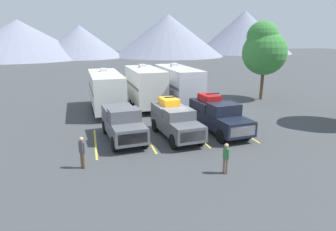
# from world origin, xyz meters

# --- Properties ---
(ground_plane) EXTENTS (240.00, 240.00, 0.00)m
(ground_plane) POSITION_xyz_m (0.00, 0.00, 0.00)
(ground_plane) COLOR #3F4244
(pickup_truck_a) EXTENTS (2.55, 5.37, 2.19)m
(pickup_truck_a) POSITION_xyz_m (-3.25, -0.10, 1.13)
(pickup_truck_a) COLOR #595B60
(pickup_truck_a) RESTS_ON ground
(pickup_truck_b) EXTENTS (2.47, 5.39, 2.62)m
(pickup_truck_b) POSITION_xyz_m (0.18, -0.46, 1.18)
(pickup_truck_b) COLOR #595B60
(pickup_truck_b) RESTS_ON ground
(pickup_truck_c) EXTENTS (2.64, 5.92, 2.61)m
(pickup_truck_c) POSITION_xyz_m (3.43, -0.10, 1.21)
(pickup_truck_c) COLOR black
(pickup_truck_c) RESTS_ON ground
(lot_stripe_a) EXTENTS (0.12, 5.50, 0.01)m
(lot_stripe_a) POSITION_xyz_m (-5.05, -0.35, 0.00)
(lot_stripe_a) COLOR gold
(lot_stripe_a) RESTS_ON ground
(lot_stripe_b) EXTENTS (0.12, 5.50, 0.01)m
(lot_stripe_b) POSITION_xyz_m (-1.68, -0.35, 0.00)
(lot_stripe_b) COLOR gold
(lot_stripe_b) RESTS_ON ground
(lot_stripe_c) EXTENTS (0.12, 5.50, 0.01)m
(lot_stripe_c) POSITION_xyz_m (1.68, -0.35, 0.00)
(lot_stripe_c) COLOR gold
(lot_stripe_c) RESTS_ON ground
(lot_stripe_d) EXTENTS (0.12, 5.50, 0.01)m
(lot_stripe_d) POSITION_xyz_m (5.05, -0.35, 0.00)
(lot_stripe_d) COLOR gold
(lot_stripe_d) RESTS_ON ground
(camper_trailer_a) EXTENTS (2.86, 9.14, 3.74)m
(camper_trailer_a) POSITION_xyz_m (-3.81, 7.80, 1.97)
(camper_trailer_a) COLOR silver
(camper_trailer_a) RESTS_ON ground
(camper_trailer_b) EXTENTS (2.86, 8.08, 4.00)m
(camper_trailer_b) POSITION_xyz_m (-0.18, 8.23, 2.10)
(camper_trailer_b) COLOR silver
(camper_trailer_b) RESTS_ON ground
(camper_trailer_c) EXTENTS (2.79, 9.17, 4.02)m
(camper_trailer_c) POSITION_xyz_m (2.96, 8.11, 2.12)
(camper_trailer_c) COLOR silver
(camper_trailer_c) RESTS_ON ground
(person_a) EXTENTS (0.32, 0.31, 1.70)m
(person_a) POSITION_xyz_m (-5.75, -3.95, 0.98)
(person_a) COLOR #726047
(person_a) RESTS_ON ground
(person_b) EXTENTS (0.27, 0.32, 1.58)m
(person_b) POSITION_xyz_m (1.04, -6.39, 0.91)
(person_b) COLOR #726047
(person_b) RESTS_ON ground
(tree_a) EXTENTS (4.57, 4.57, 8.10)m
(tree_a) POSITION_xyz_m (12.48, 8.91, 5.30)
(tree_a) COLOR brown
(tree_a) RESTS_ON ground
(mountain_ridge) EXTENTS (157.08, 47.97, 16.06)m
(mountain_ridge) POSITION_xyz_m (-1.07, 83.12, 6.36)
(mountain_ridge) COLOR gray
(mountain_ridge) RESTS_ON ground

